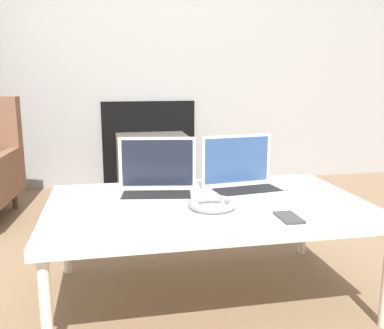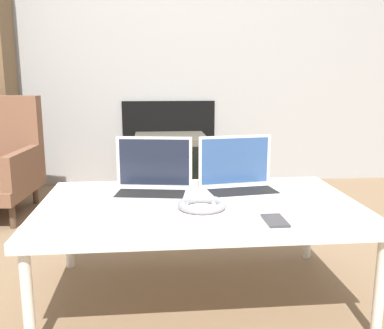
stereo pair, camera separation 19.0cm
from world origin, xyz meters
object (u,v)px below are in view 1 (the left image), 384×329
(headphones, at_px, (213,204))
(phone, at_px, (289,217))
(laptop_left, at_px, (157,184))
(tv, at_px, (153,164))
(laptop_right, at_px, (243,180))

(headphones, bearing_deg, phone, -37.04)
(laptop_left, height_order, headphones, laptop_left)
(laptop_left, xyz_separation_m, tv, (0.14, 1.50, -0.23))
(laptop_left, xyz_separation_m, headphones, (0.18, -0.20, -0.04))
(laptop_right, relative_size, phone, 2.78)
(headphones, height_order, phone, headphones)
(headphones, distance_m, phone, 0.28)
(phone, bearing_deg, laptop_left, 137.67)
(headphones, xyz_separation_m, tv, (-0.04, 1.70, -0.19))
(headphones, bearing_deg, laptop_left, 132.19)
(laptop_right, height_order, headphones, laptop_right)
(phone, bearing_deg, headphones, 142.96)
(laptop_left, height_order, laptop_right, same)
(laptop_right, bearing_deg, phone, -91.26)
(laptop_right, bearing_deg, headphones, -139.86)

